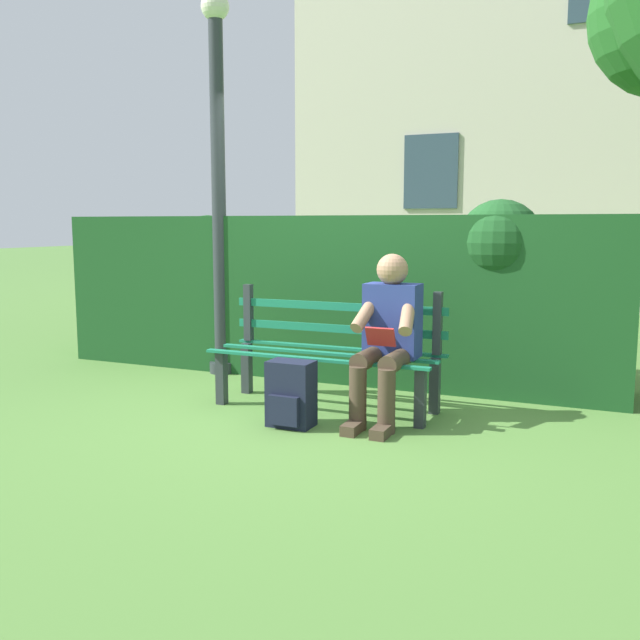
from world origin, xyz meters
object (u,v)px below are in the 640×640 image
at_px(person_seated, 387,334).
at_px(lamp_post, 218,174).
at_px(park_bench, 330,351).
at_px(backpack, 291,394).

bearing_deg(person_seated, lamp_post, -25.09).
distance_m(park_bench, lamp_post, 2.07).
distance_m(park_bench, backpack, 0.62).
distance_m(person_seated, backpack, 0.78).
bearing_deg(park_bench, backpack, 86.42).
bearing_deg(person_seated, backpack, 36.90).
xyz_separation_m(backpack, lamp_post, (1.34, -1.29, 1.58)).
distance_m(backpack, lamp_post, 2.44).
bearing_deg(park_bench, person_seated, 160.48).
relative_size(person_seated, backpack, 2.58).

